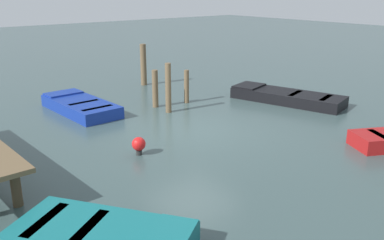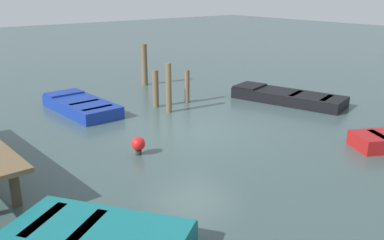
# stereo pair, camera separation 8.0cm
# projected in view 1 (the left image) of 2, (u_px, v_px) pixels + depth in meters

# --- Properties ---
(ground_plane) EXTENTS (80.00, 80.00, 0.00)m
(ground_plane) POSITION_uv_depth(u_px,v_px,m) (192.00, 131.00, 12.82)
(ground_plane) COLOR #384C4C
(rowboat_blue) EXTENTS (3.45, 1.55, 0.46)m
(rowboat_blue) POSITION_uv_depth(u_px,v_px,m) (80.00, 106.00, 14.75)
(rowboat_blue) COLOR navy
(rowboat_blue) RESTS_ON ground_plane
(rowboat_teal) EXTENTS (3.31, 2.90, 0.46)m
(rowboat_teal) POSITION_uv_depth(u_px,v_px,m) (102.00, 239.00, 6.94)
(rowboat_teal) COLOR #14666B
(rowboat_teal) RESTS_ON ground_plane
(rowboat_black) EXTENTS (4.40, 2.41, 0.46)m
(rowboat_black) POSITION_uv_depth(u_px,v_px,m) (286.00, 96.00, 15.98)
(rowboat_black) COLOR black
(rowboat_black) RESTS_ON ground_plane
(mooring_piling_center) EXTENTS (0.20, 0.20, 1.73)m
(mooring_piling_center) POSITION_uv_depth(u_px,v_px,m) (168.00, 88.00, 14.49)
(mooring_piling_center) COLOR brown
(mooring_piling_center) RESTS_ON ground_plane
(mooring_piling_near_left) EXTENTS (0.18, 0.18, 1.25)m
(mooring_piling_near_left) POSITION_uv_depth(u_px,v_px,m) (187.00, 87.00, 15.77)
(mooring_piling_near_left) COLOR brown
(mooring_piling_near_left) RESTS_ON ground_plane
(mooring_piling_far_right) EXTENTS (0.26, 0.26, 1.82)m
(mooring_piling_far_right) POSITION_uv_depth(u_px,v_px,m) (143.00, 65.00, 18.59)
(mooring_piling_far_right) COLOR brown
(mooring_piling_far_right) RESTS_ON ground_plane
(mooring_piling_near_right) EXTENTS (0.21, 0.21, 1.36)m
(mooring_piling_near_right) POSITION_uv_depth(u_px,v_px,m) (155.00, 89.00, 15.19)
(mooring_piling_near_right) COLOR brown
(mooring_piling_near_right) RESTS_ON ground_plane
(marker_buoy) EXTENTS (0.36, 0.36, 0.48)m
(marker_buoy) POSITION_uv_depth(u_px,v_px,m) (139.00, 144.00, 10.92)
(marker_buoy) COLOR #262626
(marker_buoy) RESTS_ON ground_plane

